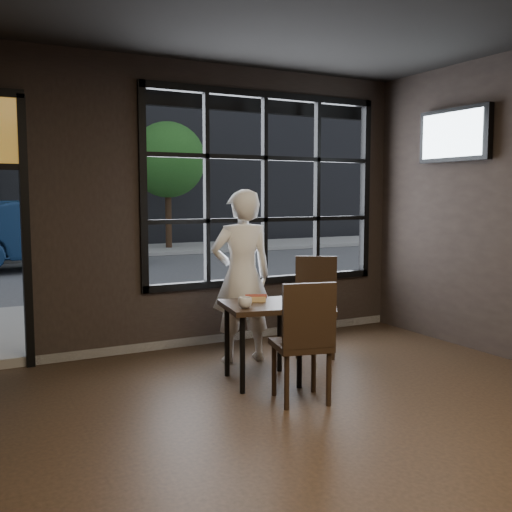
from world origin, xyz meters
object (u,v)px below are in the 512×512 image
cafe_table (262,342)px  navy_car (42,233)px  man (242,276)px  chair_near (301,341)px

cafe_table → navy_car: navy_car is taller
cafe_table → man: size_ratio=0.41×
navy_car → man: bearing=174.1°
chair_near → navy_car: bearing=-73.8°
chair_near → cafe_table: bearing=-72.7°
chair_near → man: size_ratio=0.58×
cafe_table → man: 0.90m
cafe_table → man: (0.15, 0.72, 0.52)m
chair_near → man: man is taller
chair_near → man: 1.38m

